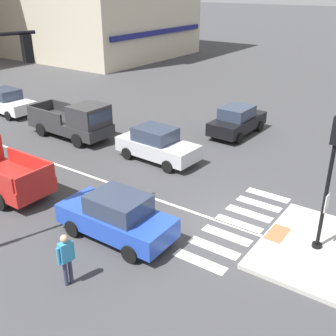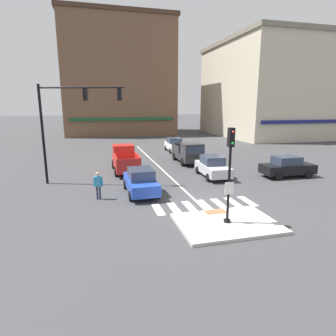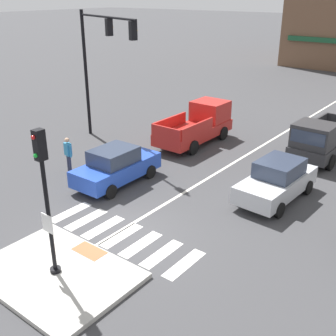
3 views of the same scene
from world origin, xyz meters
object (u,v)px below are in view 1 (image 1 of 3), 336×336
Objects in this scene: car_silver_eastbound_mid at (157,145)px; pedestrian_at_curb_left at (66,256)px; car_black_cross_right at (237,121)px; car_white_eastbound_distant at (7,102)px; signal_pole at (330,173)px; pickup_truck_charcoal_eastbound_far at (76,122)px; car_blue_westbound_near at (117,217)px.

car_silver_eastbound_mid is 9.39m from pedestrian_at_curb_left.
car_black_cross_right is 15.07m from car_white_eastbound_distant.
signal_pole is 1.05× the size of car_silver_eastbound_mid.
pickup_truck_charcoal_eastbound_far is at bearing -95.10° from car_white_eastbound_distant.
pedestrian_at_curb_left is (-8.77, -3.34, 0.17)m from car_silver_eastbound_mid.
pickup_truck_charcoal_eastbound_far reaches higher than car_blue_westbound_near.
car_white_eastbound_distant is (0.50, 12.69, 0.00)m from car_silver_eastbound_mid.
car_black_cross_right is at bearing -50.39° from pickup_truck_charcoal_eastbound_far.
car_silver_eastbound_mid is (3.00, 8.71, -2.00)m from signal_pole.
pedestrian_at_curb_left is at bearing -172.63° from car_black_cross_right.
car_black_cross_right is at bearing 7.37° from pedestrian_at_curb_left.
signal_pole reaches higher than car_silver_eastbound_mid.
signal_pole is 1.06× the size of car_black_cross_right.
car_black_cross_right is 9.06m from pickup_truck_charcoal_eastbound_far.
pedestrian_at_curb_left is at bearing -159.12° from car_silver_eastbound_mid.
car_blue_westbound_near and car_black_cross_right have the same top height.
car_black_cross_right is 2.48× the size of pedestrian_at_curb_left.
pickup_truck_charcoal_eastbound_far is 12.36m from pedestrian_at_curb_left.
pickup_truck_charcoal_eastbound_far is 3.08× the size of pedestrian_at_curb_left.
signal_pole is 1.07× the size of car_blue_westbound_near.
pickup_truck_charcoal_eastbound_far is at bearing 45.70° from pedestrian_at_curb_left.
car_silver_eastbound_mid is at bearing -88.57° from pickup_truck_charcoal_eastbound_far.
pedestrian_at_curb_left is at bearing -134.30° from pickup_truck_charcoal_eastbound_far.
car_silver_eastbound_mid is at bearing 165.29° from car_black_cross_right.
signal_pole reaches higher than car_white_eastbound_distant.
car_white_eastbound_distant is at bearing 80.70° from signal_pole.
car_white_eastbound_distant is (6.65, 15.58, 0.00)m from car_blue_westbound_near.
car_black_cross_right is at bearing -70.09° from car_white_eastbound_distant.
car_silver_eastbound_mid is 1.01× the size of car_blue_westbound_near.
signal_pole is 6.91m from car_blue_westbound_near.
car_silver_eastbound_mid is 6.79m from car_blue_westbound_near.
signal_pole reaches higher than pickup_truck_charcoal_eastbound_far.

